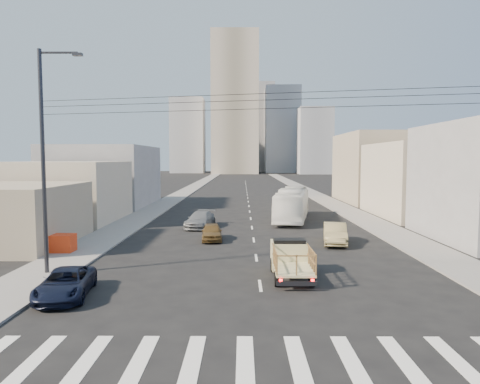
{
  "coord_description": "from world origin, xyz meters",
  "views": [
    {
      "loc": [
        -0.89,
        -18.73,
        6.24
      ],
      "look_at": [
        -1.08,
        17.01,
        3.5
      ],
      "focal_mm": 32.0,
      "sensor_mm": 36.0,
      "label": 1
    }
  ],
  "objects_px": {
    "flatbed_pickup": "(291,257)",
    "crate_stack": "(60,243)",
    "city_bus": "(292,204)",
    "sedan_tan": "(335,234)",
    "sedan_brown": "(212,232)",
    "sedan_grey": "(200,220)",
    "streetlamp_left": "(45,156)",
    "navy_pickup": "(66,283)"
  },
  "relations": [
    {
      "from": "navy_pickup",
      "to": "sedan_grey",
      "type": "distance_m",
      "value": 20.28
    },
    {
      "from": "flatbed_pickup",
      "to": "sedan_grey",
      "type": "distance_m",
      "value": 17.79
    },
    {
      "from": "sedan_tan",
      "to": "sedan_grey",
      "type": "xyz_separation_m",
      "value": [
        -10.71,
        7.48,
        -0.04
      ]
    },
    {
      "from": "sedan_tan",
      "to": "streetlamp_left",
      "type": "distance_m",
      "value": 20.19
    },
    {
      "from": "sedan_grey",
      "to": "crate_stack",
      "type": "relative_size",
      "value": 2.77
    },
    {
      "from": "sedan_tan",
      "to": "crate_stack",
      "type": "bearing_deg",
      "value": -160.4
    },
    {
      "from": "sedan_tan",
      "to": "crate_stack",
      "type": "distance_m",
      "value": 19.27
    },
    {
      "from": "sedan_grey",
      "to": "streetlamp_left",
      "type": "relative_size",
      "value": 0.42
    },
    {
      "from": "sedan_tan",
      "to": "sedan_brown",
      "type": "bearing_deg",
      "value": -178.49
    },
    {
      "from": "city_bus",
      "to": "sedan_brown",
      "type": "relative_size",
      "value": 3.1
    },
    {
      "from": "city_bus",
      "to": "sedan_tan",
      "type": "distance_m",
      "value": 12.43
    },
    {
      "from": "flatbed_pickup",
      "to": "city_bus",
      "type": "xyz_separation_m",
      "value": [
        2.55,
        21.39,
        0.54
      ]
    },
    {
      "from": "city_bus",
      "to": "sedan_tan",
      "type": "bearing_deg",
      "value": -70.75
    },
    {
      "from": "navy_pickup",
      "to": "streetlamp_left",
      "type": "distance_m",
      "value": 7.37
    },
    {
      "from": "navy_pickup",
      "to": "sedan_brown",
      "type": "bearing_deg",
      "value": 58.89
    },
    {
      "from": "flatbed_pickup",
      "to": "sedan_brown",
      "type": "bearing_deg",
      "value": 115.22
    },
    {
      "from": "navy_pickup",
      "to": "sedan_brown",
      "type": "distance_m",
      "value": 14.81
    },
    {
      "from": "flatbed_pickup",
      "to": "navy_pickup",
      "type": "xyz_separation_m",
      "value": [
        -10.58,
        -3.25,
        -0.47
      ]
    },
    {
      "from": "flatbed_pickup",
      "to": "crate_stack",
      "type": "distance_m",
      "value": 15.78
    },
    {
      "from": "sedan_brown",
      "to": "navy_pickup",
      "type": "bearing_deg",
      "value": -116.59
    },
    {
      "from": "navy_pickup",
      "to": "flatbed_pickup",
      "type": "bearing_deg",
      "value": 8.45
    },
    {
      "from": "city_bus",
      "to": "streetlamp_left",
      "type": "height_order",
      "value": "streetlamp_left"
    },
    {
      "from": "sedan_grey",
      "to": "crate_stack",
      "type": "bearing_deg",
      "value": -118.03
    },
    {
      "from": "flatbed_pickup",
      "to": "sedan_brown",
      "type": "distance_m",
      "value": 11.54
    },
    {
      "from": "city_bus",
      "to": "sedan_tan",
      "type": "xyz_separation_m",
      "value": [
        1.75,
        -12.27,
        -0.88
      ]
    },
    {
      "from": "navy_pickup",
      "to": "crate_stack",
      "type": "bearing_deg",
      "value": 105.78
    },
    {
      "from": "sedan_brown",
      "to": "sedan_tan",
      "type": "xyz_separation_m",
      "value": [
        9.22,
        -1.32,
        0.11
      ]
    },
    {
      "from": "sedan_tan",
      "to": "crate_stack",
      "type": "height_order",
      "value": "sedan_tan"
    },
    {
      "from": "navy_pickup",
      "to": "city_bus",
      "type": "xyz_separation_m",
      "value": [
        13.13,
        24.63,
        1.01
      ]
    },
    {
      "from": "flatbed_pickup",
      "to": "streetlamp_left",
      "type": "distance_m",
      "value": 14.13
    },
    {
      "from": "city_bus",
      "to": "sedan_grey",
      "type": "relative_size",
      "value": 2.35
    },
    {
      "from": "sedan_brown",
      "to": "crate_stack",
      "type": "relative_size",
      "value": 2.1
    },
    {
      "from": "streetlamp_left",
      "to": "crate_stack",
      "type": "relative_size",
      "value": 6.67
    },
    {
      "from": "sedan_brown",
      "to": "sedan_tan",
      "type": "bearing_deg",
      "value": -12.23
    },
    {
      "from": "navy_pickup",
      "to": "sedan_tan",
      "type": "relative_size",
      "value": 0.98
    },
    {
      "from": "flatbed_pickup",
      "to": "city_bus",
      "type": "bearing_deg",
      "value": 83.2
    },
    {
      "from": "navy_pickup",
      "to": "sedan_brown",
      "type": "xyz_separation_m",
      "value": [
        5.67,
        13.68,
        0.02
      ]
    },
    {
      "from": "streetlamp_left",
      "to": "sedan_tan",
      "type": "bearing_deg",
      "value": 26.27
    },
    {
      "from": "city_bus",
      "to": "sedan_grey",
      "type": "distance_m",
      "value": 10.2
    },
    {
      "from": "streetlamp_left",
      "to": "city_bus",
      "type": "bearing_deg",
      "value": 53.15
    },
    {
      "from": "crate_stack",
      "to": "sedan_brown",
      "type": "bearing_deg",
      "value": 25.44
    },
    {
      "from": "city_bus",
      "to": "sedan_brown",
      "type": "xyz_separation_m",
      "value": [
        -7.46,
        -10.95,
        -0.99
      ]
    }
  ]
}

